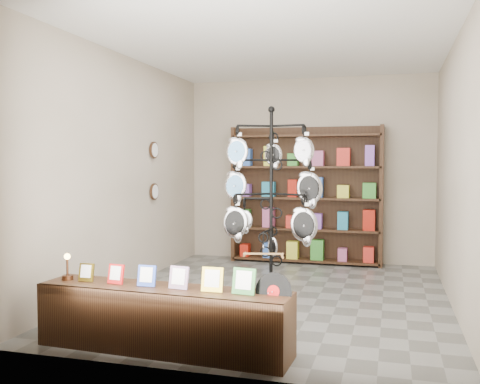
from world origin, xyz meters
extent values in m
plane|color=slate|center=(0.00, 0.00, 0.00)|extent=(5.00, 5.00, 0.00)
plane|color=#B7A693|center=(0.00, 2.50, 1.50)|extent=(4.00, 0.00, 4.00)
plane|color=#B7A693|center=(0.00, -2.50, 1.50)|extent=(4.00, 0.00, 4.00)
plane|color=#B7A693|center=(-2.00, 0.00, 1.50)|extent=(0.00, 5.00, 5.00)
plane|color=#B7A693|center=(2.00, 0.00, 1.50)|extent=(0.00, 5.00, 5.00)
plane|color=white|center=(0.00, 0.00, 3.00)|extent=(5.00, 5.00, 0.00)
cylinder|color=black|center=(0.10, -0.72, 0.02)|extent=(0.51, 0.51, 0.03)
cylinder|color=black|center=(0.10, -0.72, 1.08)|extent=(0.04, 0.04, 2.15)
sphere|color=black|center=(0.10, -0.72, 2.17)|extent=(0.07, 0.07, 0.07)
ellipsoid|color=silver|center=(0.07, -0.49, 0.68)|extent=(0.12, 0.05, 0.23)
cube|color=#AC7F47|center=(0.09, -1.02, 0.69)|extent=(0.40, 0.11, 0.04)
cube|color=black|center=(-0.53, -2.13, 0.27)|extent=(2.25, 0.57, 0.55)
cube|color=gold|center=(-1.29, -2.09, 0.63)|extent=(0.14, 0.06, 0.16)
cube|color=#B50E0E|center=(-0.99, -2.10, 0.63)|extent=(0.15, 0.06, 0.17)
cube|color=#263FA5|center=(-0.68, -2.12, 0.64)|extent=(0.16, 0.06, 0.18)
cube|color=#E54C33|center=(-0.38, -2.13, 0.64)|extent=(0.17, 0.07, 0.19)
cube|color=gold|center=(-0.07, -2.15, 0.65)|extent=(0.19, 0.07, 0.20)
cube|color=#337233|center=(0.20, -2.16, 0.65)|extent=(0.20, 0.07, 0.21)
cylinder|color=black|center=(0.43, -2.12, 0.58)|extent=(0.31, 0.08, 0.30)
cylinder|color=#B50E0E|center=(0.43, -2.13, 0.58)|extent=(0.10, 0.03, 0.10)
cylinder|color=#462514|center=(-1.49, -2.08, 0.57)|extent=(0.10, 0.10, 0.04)
cylinder|color=#462514|center=(-1.49, -2.08, 0.66)|extent=(0.02, 0.02, 0.14)
sphere|color=#FFBF59|center=(-1.49, -2.08, 0.76)|extent=(0.06, 0.06, 0.06)
cube|color=black|center=(0.00, 2.44, 1.10)|extent=(2.40, 0.04, 2.20)
cube|color=black|center=(-1.18, 2.28, 1.10)|extent=(0.06, 0.36, 2.20)
cube|color=black|center=(1.18, 2.28, 1.10)|extent=(0.06, 0.36, 2.20)
cube|color=black|center=(0.00, 2.28, 0.05)|extent=(2.36, 0.36, 0.04)
cube|color=black|center=(0.00, 2.28, 0.55)|extent=(2.36, 0.36, 0.03)
cube|color=black|center=(0.00, 2.28, 1.05)|extent=(2.36, 0.36, 0.04)
cube|color=black|center=(0.00, 2.28, 1.55)|extent=(2.36, 0.36, 0.04)
cube|color=black|center=(0.00, 2.28, 2.05)|extent=(2.36, 0.36, 0.04)
cylinder|color=black|center=(-1.97, 0.80, 1.80)|extent=(0.03, 0.24, 0.24)
cylinder|color=black|center=(-1.97, 0.80, 1.20)|extent=(0.03, 0.24, 0.24)
camera|label=1|loc=(1.34, -6.27, 1.60)|focal=40.00mm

